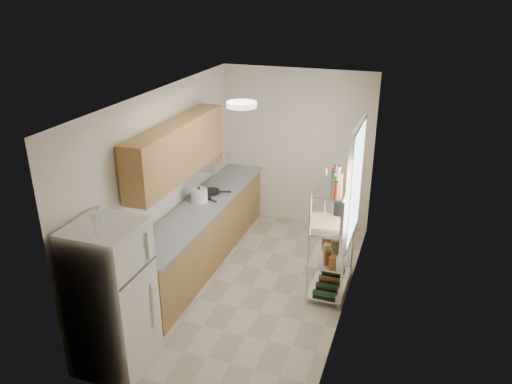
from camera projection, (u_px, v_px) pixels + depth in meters
room at (251, 199)px, 6.26m from camera, size 2.52×4.42×2.62m
counter_run at (202, 233)px, 7.25m from camera, size 0.63×3.51×0.90m
upper_cabinets at (177, 150)px, 6.47m from camera, size 0.33×2.20×0.72m
range_hood at (208, 161)px, 7.31m from camera, size 0.50×0.60×0.12m
window at (355, 183)px, 6.10m from camera, size 0.06×1.00×1.46m
bakers_rack at (334, 215)px, 6.29m from camera, size 0.45×0.90×1.73m
ceiling_dome at (242, 104)px, 5.50m from camera, size 0.34×0.34×0.05m
refrigerator at (113, 297)px, 5.12m from camera, size 0.68×0.68×1.65m
wine_glass_a at (94, 224)px, 4.61m from camera, size 0.07×0.07×0.19m
wine_glass_b at (99, 214)px, 4.83m from camera, size 0.06×0.06×0.17m
rice_cooker at (199, 195)px, 7.15m from camera, size 0.24×0.24×0.19m
frying_pan_large at (203, 197)px, 7.28m from camera, size 0.32×0.32×0.04m
frying_pan_small at (212, 192)px, 7.45m from camera, size 0.30×0.30×0.05m
cutting_board at (325, 222)px, 6.29m from camera, size 0.45×0.54×0.03m
espresso_machine at (342, 207)px, 6.44m from camera, size 0.17×0.23×0.26m
storage_bag at (327, 235)px, 6.78m from camera, size 0.10×0.13×0.15m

